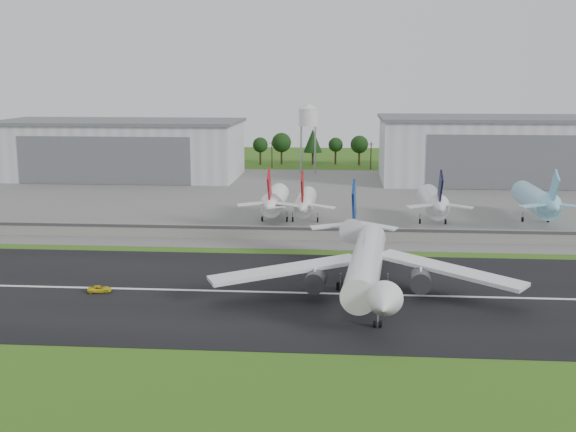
# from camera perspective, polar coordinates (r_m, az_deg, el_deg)

# --- Properties ---
(ground) EXTENTS (600.00, 600.00, 0.00)m
(ground) POSITION_cam_1_polar(r_m,az_deg,el_deg) (126.76, -0.67, -7.41)
(ground) COLOR #2D5814
(ground) RESTS_ON ground
(runway) EXTENTS (320.00, 60.00, 0.10)m
(runway) POSITION_cam_1_polar(r_m,az_deg,el_deg) (136.25, -0.28, -6.08)
(runway) COLOR black
(runway) RESTS_ON ground
(runway_centerline) EXTENTS (220.00, 1.00, 0.02)m
(runway_centerline) POSITION_cam_1_polar(r_m,az_deg,el_deg) (136.23, -0.28, -6.06)
(runway_centerline) COLOR white
(runway_centerline) RESTS_ON runway
(apron) EXTENTS (320.00, 150.00, 0.10)m
(apron) POSITION_cam_1_polar(r_m,az_deg,el_deg) (243.38, 1.95, 1.45)
(apron) COLOR slate
(apron) RESTS_ON ground
(blast_fence) EXTENTS (240.00, 0.61, 3.50)m
(blast_fence) POSITION_cam_1_polar(r_m,az_deg,el_deg) (179.26, 0.96, -1.37)
(blast_fence) COLOR gray
(blast_fence) RESTS_ON ground
(hangar_west) EXTENTS (97.00, 44.00, 23.20)m
(hangar_west) POSITION_cam_1_polar(r_m,az_deg,el_deg) (300.36, -13.11, 5.19)
(hangar_west) COLOR silver
(hangar_west) RESTS_ON ground
(hangar_east) EXTENTS (102.00, 47.00, 25.20)m
(hangar_east) POSITION_cam_1_polar(r_m,az_deg,el_deg) (293.09, 17.27, 5.05)
(hangar_east) COLOR silver
(hangar_east) RESTS_ON ground
(water_tower) EXTENTS (8.40, 8.40, 29.40)m
(water_tower) POSITION_cam_1_polar(r_m,az_deg,el_deg) (305.68, 1.62, 7.99)
(water_tower) COLOR #99999E
(water_tower) RESTS_ON ground
(utility_poles) EXTENTS (230.00, 3.00, 12.00)m
(utility_poles) POSITION_cam_1_polar(r_m,az_deg,el_deg) (322.52, 2.63, 3.75)
(utility_poles) COLOR black
(utility_poles) RESTS_ON ground
(treeline) EXTENTS (320.00, 16.00, 22.00)m
(treeline) POSITION_cam_1_polar(r_m,az_deg,el_deg) (337.40, 2.72, 4.06)
(treeline) COLOR black
(treeline) RESTS_ON ground
(main_airliner) EXTENTS (57.10, 59.26, 18.17)m
(main_airliner) POSITION_cam_1_polar(r_m,az_deg,el_deg) (134.09, 6.21, -4.27)
(main_airliner) COLOR white
(main_airliner) RESTS_ON runway
(ground_vehicle) EXTENTS (4.80, 3.04, 1.24)m
(ground_vehicle) POSITION_cam_1_polar(r_m,az_deg,el_deg) (140.78, -14.66, -5.60)
(ground_vehicle) COLOR yellow
(ground_vehicle) RESTS_ON runway
(parked_jet_red_a) EXTENTS (7.36, 31.29, 16.78)m
(parked_jet_red_a) POSITION_cam_1_polar(r_m,az_deg,el_deg) (200.26, -1.12, 1.22)
(parked_jet_red_a) COLOR white
(parked_jet_red_a) RESTS_ON ground
(parked_jet_red_b) EXTENTS (7.36, 31.29, 16.38)m
(parked_jet_red_b) POSITION_cam_1_polar(r_m,az_deg,el_deg) (199.58, 1.35, 1.08)
(parked_jet_red_b) COLOR silver
(parked_jet_red_b) RESTS_ON ground
(parked_jet_navy) EXTENTS (7.36, 31.29, 16.90)m
(parked_jet_navy) POSITION_cam_1_polar(r_m,az_deg,el_deg) (200.71, 11.47, 1.06)
(parked_jet_navy) COLOR silver
(parked_jet_navy) RESTS_ON ground
(parked_jet_skyblue) EXTENTS (7.36, 37.29, 17.05)m
(parked_jet_skyblue) POSITION_cam_1_polar(r_m,az_deg,el_deg) (210.96, 19.14, 1.17)
(parked_jet_skyblue) COLOR #8AD1EE
(parked_jet_skyblue) RESTS_ON ground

